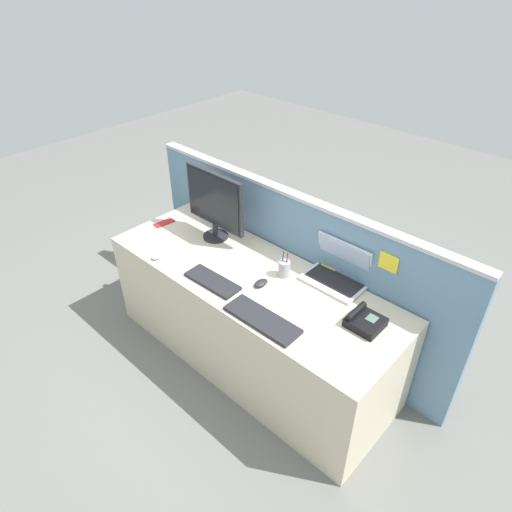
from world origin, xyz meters
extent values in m
plane|color=slate|center=(0.00, 0.00, 0.00)|extent=(10.00, 10.00, 0.00)
cube|color=beige|center=(0.00, 0.00, 0.36)|extent=(2.03, 0.72, 0.73)
cube|color=#6084A3|center=(0.00, 0.40, 0.57)|extent=(2.51, 0.06, 1.13)
cube|color=#B7BAC1|center=(0.00, 0.40, 1.14)|extent=(2.51, 0.07, 0.02)
cube|color=beige|center=(-0.70, 0.37, 0.81)|extent=(0.10, 0.01, 0.08)
cube|color=yellow|center=(0.33, 0.37, 0.71)|extent=(0.11, 0.01, 0.09)
cube|color=yellow|center=(0.71, 0.37, 0.98)|extent=(0.12, 0.01, 0.11)
cube|color=pink|center=(-0.93, 0.37, 1.02)|extent=(0.07, 0.01, 0.09)
cylinder|color=#232328|center=(-0.49, 0.15, 0.74)|extent=(0.18, 0.18, 0.02)
cylinder|color=#232328|center=(-0.49, 0.15, 0.80)|extent=(0.04, 0.04, 0.10)
cube|color=#232328|center=(-0.49, 0.17, 1.02)|extent=(0.51, 0.03, 0.39)
cube|color=black|center=(-0.49, 0.15, 1.02)|extent=(0.48, 0.01, 0.36)
cube|color=silver|center=(0.43, 0.29, 0.74)|extent=(0.38, 0.24, 0.02)
cube|color=black|center=(0.43, 0.30, 0.75)|extent=(0.34, 0.17, 0.00)
cube|color=silver|center=(0.43, 0.38, 0.87)|extent=(0.38, 0.06, 0.25)
cube|color=#9EB2D1|center=(0.43, 0.37, 0.87)|extent=(0.35, 0.05, 0.23)
cube|color=black|center=(0.77, 0.09, 0.75)|extent=(0.18, 0.18, 0.05)
cube|color=#4C6B5B|center=(0.79, 0.12, 0.78)|extent=(0.06, 0.06, 0.01)
cylinder|color=black|center=(0.71, 0.09, 0.80)|extent=(0.04, 0.16, 0.04)
cube|color=#232328|center=(0.33, -0.26, 0.74)|extent=(0.46, 0.16, 0.02)
cube|color=#232328|center=(-0.12, -0.22, 0.74)|extent=(0.37, 0.15, 0.02)
ellipsoid|color=#232328|center=(0.12, -0.03, 0.75)|extent=(0.06, 0.10, 0.03)
ellipsoid|color=#B2B5BC|center=(-0.58, -0.28, 0.75)|extent=(0.08, 0.11, 0.03)
cylinder|color=#99999E|center=(0.16, 0.14, 0.78)|extent=(0.07, 0.07, 0.11)
cylinder|color=blue|center=(0.14, 0.14, 0.84)|extent=(0.02, 0.01, 0.13)
cylinder|color=red|center=(0.17, 0.14, 0.84)|extent=(0.01, 0.02, 0.13)
cylinder|color=#238438|center=(0.17, 0.15, 0.85)|extent=(0.02, 0.01, 0.15)
cube|color=#B22323|center=(-0.91, 0.02, 0.73)|extent=(0.08, 0.16, 0.01)
camera|label=1|loc=(1.57, -1.64, 2.45)|focal=31.86mm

